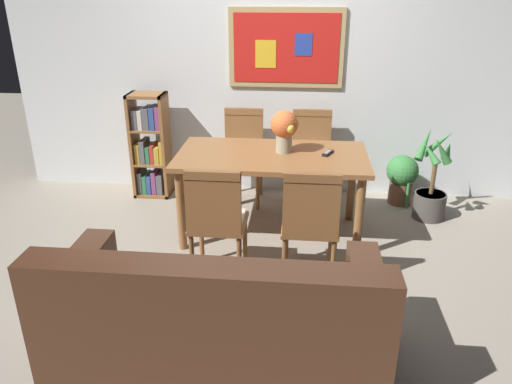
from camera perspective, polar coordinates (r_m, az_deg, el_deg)
The scene contains 13 objects.
ground_plane at distance 3.90m, azimuth -0.33°, elevation -8.44°, with size 12.00×12.00×0.00m, color gray.
wall_back_with_painting at distance 4.99m, azimuth 1.63°, elevation 14.58°, with size 5.20×0.14×2.60m.
dining_table at distance 4.11m, azimuth 1.85°, elevation 3.19°, with size 1.58×0.85×0.74m.
dining_chair_far_left at distance 4.88m, azimuth -1.52°, elevation 5.13°, with size 0.40×0.41×0.91m.
dining_chair_far_right at distance 4.86m, azimuth 6.41°, elevation 4.92°, with size 0.40×0.41×0.91m.
dining_chair_near_right at distance 3.43m, azimuth 6.33°, elevation -3.08°, with size 0.40×0.41×0.91m.
dining_chair_near_left at distance 3.46m, azimuth -4.62°, elevation -2.75°, with size 0.40×0.41×0.91m.
leather_couch at distance 2.81m, azimuth -4.64°, elevation -15.02°, with size 1.80×0.84×0.84m.
bookshelf at distance 5.10m, azimuth -12.07°, elevation 5.06°, with size 0.36×0.28×1.06m.
potted_ivy at distance 5.05m, azimuth 16.58°, elevation 1.66°, with size 0.31×0.31×0.56m.
potted_palm at distance 4.81m, azimuth 19.66°, elevation 0.30°, with size 0.39×0.37×0.85m.
flower_vase at distance 4.08m, azimuth 3.33°, elevation 7.46°, with size 0.23×0.23×0.35m.
tv_remote at distance 4.12m, azimuth 8.34°, elevation 4.51°, with size 0.10×0.16×0.02m.
Camera 1 is at (0.34, -3.31, 2.05)m, focal length 34.46 mm.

